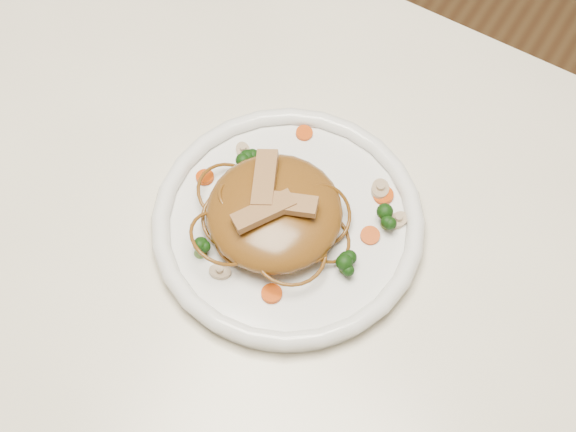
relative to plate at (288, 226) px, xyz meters
The scene contains 20 objects.
ground 0.76m from the plate, 132.23° to the right, with size 4.00×4.00×0.00m, color #51321B.
table 0.12m from the plate, 132.23° to the right, with size 1.20×0.80×0.75m.
plate is the anchor object (origin of this frame).
noodle_mound 0.04m from the plate, 140.40° to the right, with size 0.14×0.14×0.05m, color brown.
chicken_a 0.06m from the plate, 73.45° to the right, with size 0.06×0.02×0.01m, color #AA7750.
chicken_b 0.07m from the plate, behind, with size 0.07×0.02×0.01m, color #AA7750.
chicken_c 0.07m from the plate, 111.84° to the right, with size 0.06×0.02×0.01m, color #AA7750.
broccoli_0 0.11m from the plate, 30.03° to the left, with size 0.03×0.03×0.03m, color #10330A, non-canonical shape.
broccoli_1 0.08m from the plate, 152.10° to the left, with size 0.03×0.03×0.03m, color #10330A, non-canonical shape.
broccoli_2 0.10m from the plate, 126.83° to the right, with size 0.02×0.02×0.03m, color #10330A, non-canonical shape.
broccoli_3 0.08m from the plate, 11.15° to the right, with size 0.02×0.02×0.03m, color #10330A, non-canonical shape.
carrot_0 0.11m from the plate, 48.66° to the left, with size 0.02×0.02×0.01m, color #CD4407.
carrot_1 0.11m from the plate, behind, with size 0.02×0.02×0.01m, color #CD4407.
carrot_2 0.09m from the plate, 20.14° to the left, with size 0.02×0.02×0.01m, color #CD4407.
carrot_3 0.12m from the plate, 112.23° to the left, with size 0.02×0.02×0.01m, color #CD4407.
carrot_4 0.09m from the plate, 69.83° to the right, with size 0.02×0.02×0.01m, color #CD4407.
mushroom_0 0.09m from the plate, 108.14° to the right, with size 0.02×0.02×0.01m, color #C3B192.
mushroom_1 0.12m from the plate, 31.85° to the left, with size 0.02×0.02×0.01m, color #C3B192.
mushroom_2 0.10m from the plate, 150.44° to the left, with size 0.02×0.02×0.01m, color #C3B192.
mushroom_3 0.11m from the plate, 52.86° to the left, with size 0.03×0.03×0.01m, color #C3B192.
Camera 1 is at (0.27, -0.34, 1.57)m, focal length 53.72 mm.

